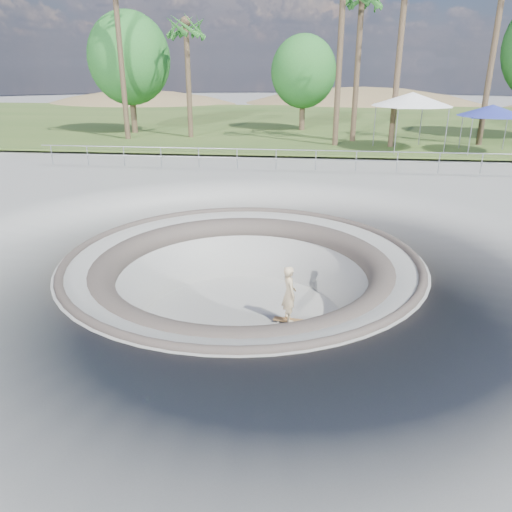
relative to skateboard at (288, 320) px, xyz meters
name	(u,v)px	position (x,y,z in m)	size (l,w,h in m)	color
ground	(242,258)	(-1.39, 0.24, 1.83)	(180.00, 180.00, 0.00)	gray
skate_bowl	(243,314)	(-1.39, 0.24, 0.00)	(14.00, 14.00, 4.10)	gray
grass_strip	(295,121)	(-1.39, 34.24, 2.05)	(180.00, 36.00, 0.12)	#395421
distant_hills	(328,157)	(2.39, 57.41, -5.19)	(103.20, 45.00, 28.60)	#7F6144
safety_railing	(276,159)	(-1.39, 12.24, 2.52)	(25.00, 0.06, 1.03)	gray
skateboard	(288,320)	(0.00, 0.00, 0.00)	(0.90, 0.35, 0.09)	olive
skater	(289,294)	(0.00, 0.00, 0.87)	(0.62, 0.41, 1.70)	#D3B688
canopy_white	(412,99)	(6.17, 18.87, 5.05)	(6.36, 6.36, 3.36)	gray
canopy_blue	(492,111)	(10.63, 18.24, 4.50)	(5.40, 5.40, 2.73)	gray
palm_b	(186,29)	(-8.35, 22.66, 9.18)	(2.60, 2.60, 8.43)	brown
palm_d	(362,1)	(3.05, 22.05, 10.65)	(2.60, 2.60, 10.01)	brown
bushy_tree_left	(129,59)	(-13.17, 24.53, 7.36)	(5.99, 5.45, 8.64)	brown
bushy_tree_mid	(303,72)	(-0.59, 27.64, 6.44)	(4.96, 4.51, 7.16)	brown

